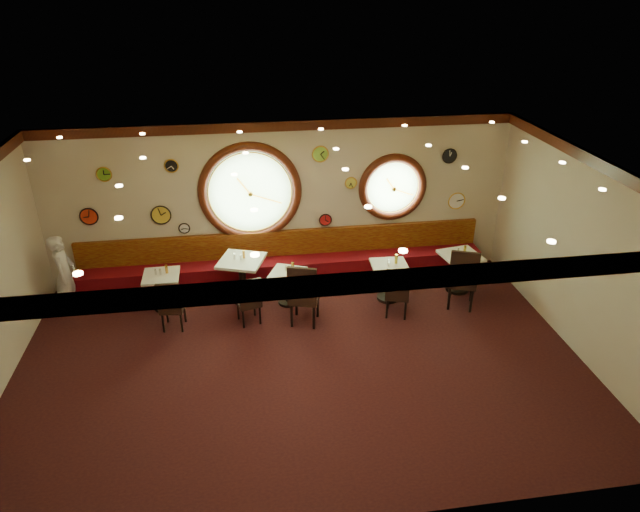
{
  "coord_description": "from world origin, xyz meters",
  "views": [
    {
      "loc": [
        -0.8,
        -7.35,
        5.65
      ],
      "look_at": [
        0.42,
        0.8,
        1.5
      ],
      "focal_mm": 32.0,
      "sensor_mm": 36.0,
      "label": 1
    }
  ],
  "objects_px": {
    "condiment_a_pepper": "(160,272)",
    "waiter": "(65,274)",
    "table_e": "(459,268)",
    "chair_a": "(171,303)",
    "condiment_b_bottle": "(244,254)",
    "table_b": "(242,274)",
    "condiment_d_salt": "(388,262)",
    "table_a": "(163,287)",
    "condiment_d_pepper": "(389,264)",
    "condiment_a_salt": "(156,272)",
    "condiment_c_salt": "(286,268)",
    "table_c": "(288,284)",
    "condiment_c_pepper": "(288,270)",
    "condiment_a_bottle": "(166,269)",
    "chair_c": "(303,291)",
    "condiment_e_bottle": "(465,250)",
    "condiment_e_pepper": "(462,254)",
    "condiment_b_salt": "(234,256)",
    "condiment_b_pepper": "(241,257)",
    "chair_b": "(249,298)",
    "chair_d": "(398,289)",
    "chair_e": "(463,275)",
    "condiment_c_bottle": "(293,267)",
    "condiment_d_bottle": "(396,259)",
    "condiment_e_salt": "(458,251)",
    "table_d": "(389,278)"
  },
  "relations": [
    {
      "from": "condiment_a_pepper",
      "to": "waiter",
      "type": "height_order",
      "value": "waiter"
    },
    {
      "from": "table_e",
      "to": "chair_a",
      "type": "xyz_separation_m",
      "value": [
        -5.41,
        -0.59,
        0.06
      ]
    },
    {
      "from": "table_e",
      "to": "condiment_b_bottle",
      "type": "height_order",
      "value": "condiment_b_bottle"
    },
    {
      "from": "table_b",
      "to": "condiment_d_salt",
      "type": "relative_size",
      "value": 10.71
    },
    {
      "from": "table_a",
      "to": "chair_a",
      "type": "height_order",
      "value": "chair_a"
    },
    {
      "from": "chair_a",
      "to": "condiment_d_pepper",
      "type": "relative_size",
      "value": 6.88
    },
    {
      "from": "condiment_a_salt",
      "to": "condiment_d_pepper",
      "type": "bearing_deg",
      "value": -4.65
    },
    {
      "from": "table_b",
      "to": "condiment_c_salt",
      "type": "relative_size",
      "value": 9.51
    },
    {
      "from": "table_a",
      "to": "table_c",
      "type": "relative_size",
      "value": 0.89
    },
    {
      "from": "condiment_c_salt",
      "to": "condiment_c_pepper",
      "type": "height_order",
      "value": "condiment_c_pepper"
    },
    {
      "from": "condiment_a_salt",
      "to": "condiment_a_bottle",
      "type": "xyz_separation_m",
      "value": [
        0.19,
        0.04,
        0.03
      ]
    },
    {
      "from": "condiment_d_pepper",
      "to": "chair_a",
      "type": "bearing_deg",
      "value": -173.83
    },
    {
      "from": "chair_c",
      "to": "condiment_e_bottle",
      "type": "bearing_deg",
      "value": 32.26
    },
    {
      "from": "condiment_e_pepper",
      "to": "condiment_b_salt",
      "type": "bearing_deg",
      "value": 175.06
    },
    {
      "from": "condiment_b_pepper",
      "to": "condiment_c_pepper",
      "type": "bearing_deg",
      "value": -17.37
    },
    {
      "from": "chair_b",
      "to": "condiment_a_pepper",
      "type": "bearing_deg",
      "value": 137.71
    },
    {
      "from": "chair_d",
      "to": "chair_e",
      "type": "bearing_deg",
      "value": 22.93
    },
    {
      "from": "condiment_c_salt",
      "to": "chair_c",
      "type": "bearing_deg",
      "value": -75.37
    },
    {
      "from": "condiment_b_pepper",
      "to": "condiment_d_salt",
      "type": "bearing_deg",
      "value": -7.58
    },
    {
      "from": "chair_c",
      "to": "condiment_c_bottle",
      "type": "bearing_deg",
      "value": 115.1
    },
    {
      "from": "chair_e",
      "to": "condiment_e_bottle",
      "type": "height_order",
      "value": "chair_e"
    },
    {
      "from": "chair_e",
      "to": "condiment_c_salt",
      "type": "distance_m",
      "value": 3.24
    },
    {
      "from": "chair_d",
      "to": "condiment_a_bottle",
      "type": "relative_size",
      "value": 3.87
    },
    {
      "from": "table_b",
      "to": "chair_a",
      "type": "relative_size",
      "value": 1.66
    },
    {
      "from": "condiment_a_salt",
      "to": "condiment_b_pepper",
      "type": "distance_m",
      "value": 1.55
    },
    {
      "from": "condiment_a_salt",
      "to": "condiment_c_salt",
      "type": "xyz_separation_m",
      "value": [
        2.35,
        -0.11,
        -0.04
      ]
    },
    {
      "from": "table_a",
      "to": "condiment_c_salt",
      "type": "relative_size",
      "value": 6.79
    },
    {
      "from": "condiment_b_salt",
      "to": "chair_a",
      "type": "bearing_deg",
      "value": -141.14
    },
    {
      "from": "condiment_b_pepper",
      "to": "condiment_c_bottle",
      "type": "relative_size",
      "value": 0.56
    },
    {
      "from": "condiment_c_bottle",
      "to": "condiment_d_bottle",
      "type": "relative_size",
      "value": 1.02
    },
    {
      "from": "table_a",
      "to": "table_b",
      "type": "distance_m",
      "value": 1.47
    },
    {
      "from": "condiment_d_salt",
      "to": "condiment_c_pepper",
      "type": "relative_size",
      "value": 0.87
    },
    {
      "from": "condiment_c_salt",
      "to": "condiment_e_salt",
      "type": "relative_size",
      "value": 1.14
    },
    {
      "from": "table_b",
      "to": "condiment_b_bottle",
      "type": "distance_m",
      "value": 0.4
    },
    {
      "from": "chair_e",
      "to": "condiment_b_bottle",
      "type": "distance_m",
      "value": 4.04
    },
    {
      "from": "condiment_a_bottle",
      "to": "condiment_d_bottle",
      "type": "height_order",
      "value": "condiment_d_bottle"
    },
    {
      "from": "condiment_d_salt",
      "to": "condiment_a_bottle",
      "type": "relative_size",
      "value": 0.58
    },
    {
      "from": "condiment_d_pepper",
      "to": "condiment_e_pepper",
      "type": "distance_m",
      "value": 1.46
    },
    {
      "from": "chair_a",
      "to": "condiment_c_salt",
      "type": "height_order",
      "value": "chair_a"
    },
    {
      "from": "chair_c",
      "to": "condiment_a_bottle",
      "type": "height_order",
      "value": "chair_c"
    },
    {
      "from": "condiment_c_pepper",
      "to": "condiment_e_bottle",
      "type": "xyz_separation_m",
      "value": [
        3.4,
        0.04,
        0.14
      ]
    },
    {
      "from": "condiment_b_pepper",
      "to": "chair_c",
      "type": "bearing_deg",
      "value": -45.24
    },
    {
      "from": "table_d",
      "to": "table_a",
      "type": "bearing_deg",
      "value": 176.01
    },
    {
      "from": "chair_b",
      "to": "condiment_c_salt",
      "type": "relative_size",
      "value": 5.59
    },
    {
      "from": "table_c",
      "to": "condiment_e_bottle",
      "type": "relative_size",
      "value": 4.9
    },
    {
      "from": "table_a",
      "to": "chair_e",
      "type": "height_order",
      "value": "chair_e"
    },
    {
      "from": "condiment_c_pepper",
      "to": "condiment_e_pepper",
      "type": "height_order",
      "value": "condiment_e_pepper"
    },
    {
      "from": "table_e",
      "to": "condiment_d_bottle",
      "type": "distance_m",
      "value": 1.35
    },
    {
      "from": "table_d",
      "to": "chair_d",
      "type": "xyz_separation_m",
      "value": [
        -0.02,
        -0.64,
        0.11
      ]
    },
    {
      "from": "condiment_a_pepper",
      "to": "table_c",
      "type": "bearing_deg",
      "value": -4.07
    }
  ]
}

